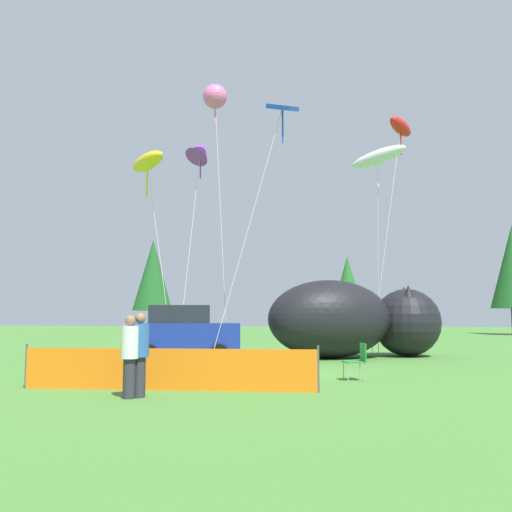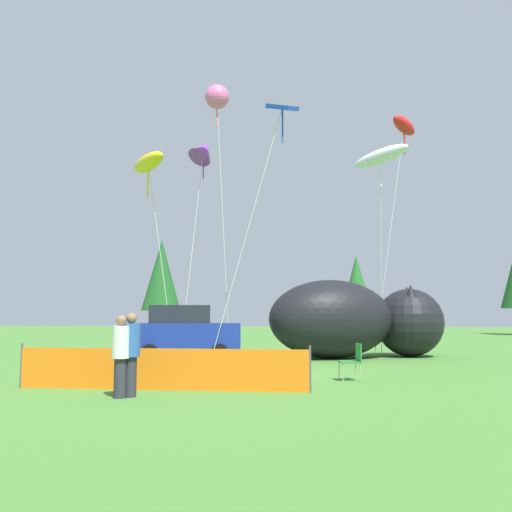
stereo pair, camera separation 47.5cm
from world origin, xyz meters
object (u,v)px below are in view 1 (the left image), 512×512
at_px(parked_car, 184,333).
at_px(inflatable_cat, 352,322).
at_px(kite_yellow_hero, 147,162).
at_px(kite_purple_delta, 201,151).
at_px(folding_chair, 358,358).
at_px(kite_blue_box, 281,113).
at_px(kite_red_lizard, 400,128).
at_px(spectator_in_grey_shirt, 140,351).
at_px(kite_pink_octopus, 215,97).
at_px(spectator_in_white_shirt, 130,353).
at_px(kite_white_ghost, 378,158).

xyz_separation_m(parked_car, inflatable_cat, (6.16, 2.02, 0.39)).
relative_size(parked_car, kite_yellow_hero, 0.55).
bearing_deg(kite_purple_delta, folding_chair, -57.07).
bearing_deg(kite_purple_delta, kite_blue_box, -51.28).
relative_size(folding_chair, inflatable_cat, 0.13).
relative_size(kite_red_lizard, kite_blue_box, 1.12).
height_order(spectator_in_grey_shirt, kite_purple_delta, kite_purple_delta).
bearing_deg(inflatable_cat, kite_yellow_hero, 174.29).
relative_size(spectator_in_grey_shirt, kite_yellow_hero, 0.22).
bearing_deg(parked_car, kite_yellow_hero, -173.35).
height_order(parked_car, spectator_in_grey_shirt, parked_car).
bearing_deg(kite_purple_delta, kite_pink_octopus, -59.92).
distance_m(kite_red_lizard, kite_purple_delta, 9.11).
height_order(spectator_in_white_shirt, spectator_in_grey_shirt, spectator_in_grey_shirt).
bearing_deg(kite_blue_box, folding_chair, -64.23).
xyz_separation_m(folding_chair, kite_white_ghost, (1.46, 9.20, 7.74)).
bearing_deg(parked_car, kite_blue_box, -24.85).
bearing_deg(kite_red_lizard, kite_blue_box, -130.12).
height_order(parked_car, kite_blue_box, kite_blue_box).
bearing_deg(kite_blue_box, kite_yellow_hero, 177.21).
xyz_separation_m(inflatable_cat, kite_purple_delta, (-6.59, 2.36, 7.70)).
distance_m(inflatable_cat, kite_white_ghost, 7.23).
bearing_deg(kite_yellow_hero, kite_purple_delta, 79.54).
distance_m(kite_white_ghost, kite_yellow_hero, 9.76).
height_order(inflatable_cat, kite_yellow_hero, kite_yellow_hero).
distance_m(kite_blue_box, kite_purple_delta, 6.56).
xyz_separation_m(parked_car, spectator_in_grey_shirt, (1.40, -9.08, -0.05)).
bearing_deg(kite_white_ghost, inflatable_cat, -127.50).
bearing_deg(kite_yellow_hero, kite_pink_octopus, 58.77).
bearing_deg(kite_white_ghost, kite_red_lizard, 50.98).
distance_m(kite_yellow_hero, kite_purple_delta, 5.27).
bearing_deg(kite_blue_box, kite_red_lizard, 49.88).
relative_size(inflatable_cat, kite_pink_octopus, 0.63).
bearing_deg(kite_blue_box, inflatable_cat, 47.86).
bearing_deg(kite_blue_box, kite_purple_delta, 128.72).
relative_size(inflatable_cat, spectator_in_white_shirt, 4.37).
height_order(kite_white_ghost, kite_pink_octopus, kite_pink_octopus).
bearing_deg(parked_car, inflatable_cat, 4.59).
height_order(parked_car, inflatable_cat, inflatable_cat).
bearing_deg(spectator_in_white_shirt, kite_pink_octopus, 93.26).
bearing_deg(kite_pink_octopus, spectator_in_grey_shirt, -85.95).
distance_m(folding_chair, kite_pink_octopus, 14.24).
height_order(kite_blue_box, kite_purple_delta, kite_purple_delta).
relative_size(kite_red_lizard, kite_pink_octopus, 0.92).
bearing_deg(kite_pink_octopus, folding_chair, -56.49).
xyz_separation_m(inflatable_cat, kite_red_lizard, (2.44, 3.10, 8.67)).
height_order(folding_chair, spectator_in_grey_shirt, spectator_in_grey_shirt).
distance_m(kite_white_ghost, kite_purple_delta, 7.93).
relative_size(parked_car, kite_purple_delta, 0.43).
xyz_separation_m(kite_white_ghost, kite_purple_delta, (-7.86, 0.70, 0.77)).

